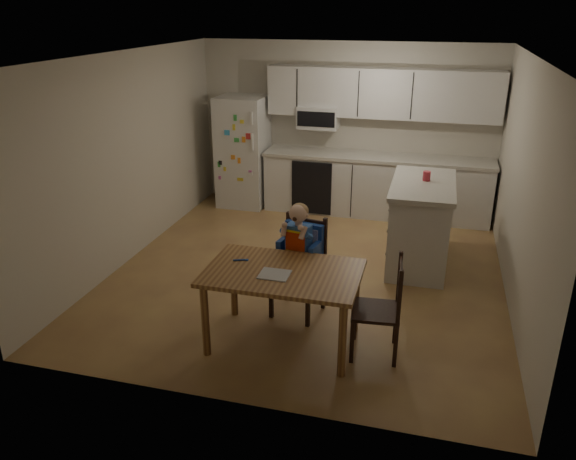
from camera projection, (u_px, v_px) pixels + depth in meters
The scene contains 10 objects.
room at pixel (318, 160), 6.73m from camera, with size 4.52×5.01×2.51m.
refrigerator at pixel (243, 152), 8.75m from camera, with size 0.72×0.70×1.70m, color silver.
kitchen_run at pixel (376, 157), 8.33m from camera, with size 3.37×0.62×2.15m.
kitchen_island at pixel (420, 223), 6.80m from camera, with size 0.74×1.40×1.04m.
red_cup at pixel (427, 176), 6.66m from camera, with size 0.09×0.09×0.11m, color #CA2F40.
dining_table at pixel (283, 281), 5.11m from camera, with size 1.41×0.90×0.75m.
napkin at pixel (274, 274), 4.99m from camera, with size 0.27×0.23×0.01m, color silver.
toddler_spoon at pixel (239, 260), 5.26m from camera, with size 0.02×0.02×0.12m, color #2046A9.
chair_booster at pixel (300, 247), 5.63m from camera, with size 0.52×0.52×1.20m.
chair_side at pixel (387, 302), 4.98m from camera, with size 0.45×0.45×0.95m.
Camera 1 is at (1.33, -5.95, 2.99)m, focal length 35.00 mm.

